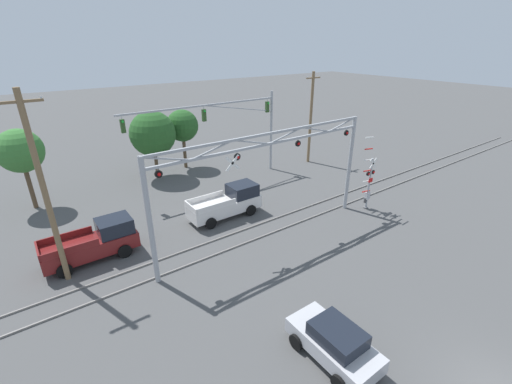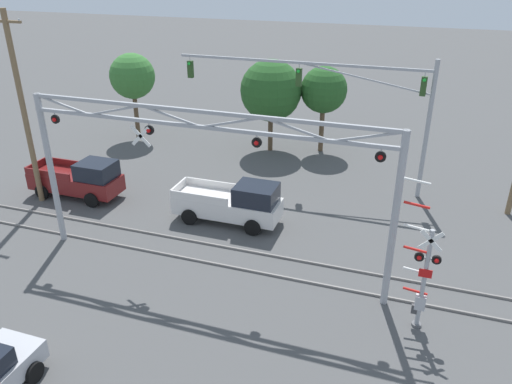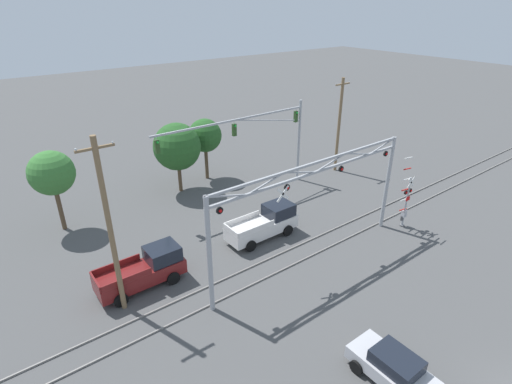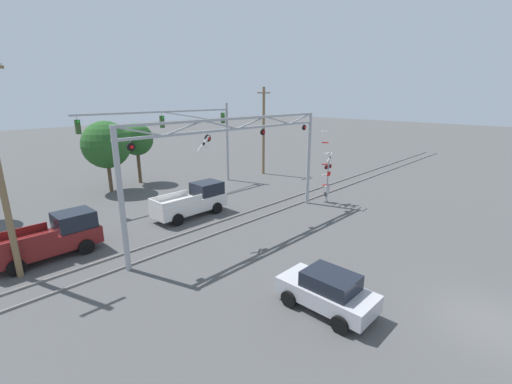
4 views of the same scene
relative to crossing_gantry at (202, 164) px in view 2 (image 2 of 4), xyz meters
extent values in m
cube|color=gray|center=(0.01, 0.28, -4.75)|extent=(80.00, 0.08, 0.10)
cube|color=gray|center=(0.01, 1.72, -4.75)|extent=(80.00, 0.08, 0.10)
cylinder|color=#9EA0A5|center=(-7.40, 0.00, -1.31)|extent=(0.27, 0.27, 6.98)
cylinder|color=#9EA0A5|center=(7.43, 0.00, -1.31)|extent=(0.27, 0.27, 6.98)
cube|color=#9EA0A5|center=(0.01, 0.00, 1.51)|extent=(15.10, 0.14, 0.14)
cube|color=#9EA0A5|center=(0.01, 0.00, 2.11)|extent=(15.10, 0.14, 0.14)
cube|color=#9EA0A5|center=(-6.16, 0.00, 1.81)|extent=(2.49, 0.08, 0.68)
cube|color=#9EA0A5|center=(-3.69, 0.00, 1.81)|extent=(2.49, 0.08, 0.68)
cube|color=#9EA0A5|center=(-1.22, 0.00, 1.81)|extent=(2.49, 0.08, 0.68)
cube|color=#9EA0A5|center=(1.25, 0.00, 1.81)|extent=(2.49, 0.08, 0.68)
cube|color=#9EA0A5|center=(3.72, 0.00, 1.81)|extent=(2.49, 0.08, 0.68)
cube|color=#9EA0A5|center=(6.19, 0.00, 1.81)|extent=(2.49, 0.08, 0.68)
cylinder|color=black|center=(-6.66, 0.00, 1.15)|extent=(0.38, 0.10, 0.38)
sphere|color=red|center=(-6.66, -0.07, 1.15)|extent=(0.18, 0.18, 0.18)
cylinder|color=#9EA0A5|center=(-6.66, 0.00, 1.39)|extent=(0.04, 0.04, 0.10)
cylinder|color=black|center=(-2.21, 0.00, 1.15)|extent=(0.38, 0.10, 0.38)
sphere|color=red|center=(-2.21, -0.07, 1.15)|extent=(0.18, 0.18, 0.18)
cylinder|color=#9EA0A5|center=(-2.21, 0.00, 1.39)|extent=(0.04, 0.04, 0.10)
cylinder|color=black|center=(2.24, 0.00, 1.15)|extent=(0.38, 0.10, 0.38)
sphere|color=red|center=(2.24, -0.07, 1.15)|extent=(0.18, 0.18, 0.18)
cylinder|color=#9EA0A5|center=(2.24, 0.00, 1.39)|extent=(0.04, 0.04, 0.10)
cylinder|color=black|center=(6.69, 0.00, 1.15)|extent=(0.38, 0.10, 0.38)
sphere|color=red|center=(6.69, -0.07, 1.15)|extent=(0.18, 0.18, 0.18)
cylinder|color=#9EA0A5|center=(6.69, 0.00, 1.39)|extent=(0.04, 0.04, 0.10)
cube|color=white|center=(-2.58, -0.10, 0.89)|extent=(0.88, 0.03, 0.88)
cube|color=white|center=(-2.58, -0.10, 0.89)|extent=(0.88, 0.03, 0.88)
cylinder|color=black|center=(-2.58, -0.12, 0.89)|extent=(0.04, 0.04, 0.02)
cylinder|color=#9EA0A5|center=(8.69, -0.98, -2.81)|extent=(0.16, 0.16, 3.98)
cylinder|color=#59595B|center=(8.69, -0.98, -4.75)|extent=(0.35, 0.35, 0.10)
cube|color=white|center=(8.69, -1.09, -1.17)|extent=(0.78, 0.03, 0.78)
cube|color=white|center=(8.69, -1.09, -1.17)|extent=(0.78, 0.03, 0.78)
cylinder|color=black|center=(8.69, -1.11, -1.17)|extent=(0.04, 0.04, 0.02)
cylinder|color=black|center=(8.41, -0.98, -1.92)|extent=(0.32, 0.09, 0.32)
sphere|color=red|center=(8.41, -1.04, -1.92)|extent=(0.16, 0.16, 0.16)
cylinder|color=black|center=(8.97, -0.98, -1.92)|extent=(0.32, 0.09, 0.32)
sphere|color=red|center=(8.97, -1.04, -1.92)|extent=(0.16, 0.16, 0.16)
cube|color=#9EA0A5|center=(8.69, -0.98, -1.92)|extent=(0.64, 0.06, 0.06)
cube|color=red|center=(8.69, -1.08, -2.47)|extent=(0.44, 0.02, 0.32)
cube|color=#B2B2B7|center=(8.69, -0.98, -3.75)|extent=(0.36, 0.28, 0.56)
cylinder|color=red|center=(8.46, -0.98, -3.33)|extent=(0.84, 0.09, 0.19)
cylinder|color=white|center=(8.37, -0.98, -2.50)|extent=(0.84, 0.09, 0.19)
cylinder|color=red|center=(8.27, -0.98, -1.67)|extent=(0.84, 0.09, 0.19)
cylinder|color=white|center=(8.17, -0.98, -0.83)|extent=(0.84, 0.09, 0.19)
cylinder|color=red|center=(8.08, -0.98, 0.00)|extent=(0.84, 0.09, 0.19)
cylinder|color=white|center=(7.98, -0.98, 0.84)|extent=(0.84, 0.09, 0.19)
cube|color=#3F3F42|center=(8.55, -0.98, -4.10)|extent=(0.24, 0.12, 0.36)
cylinder|color=#9EA0A5|center=(8.23, 10.21, -1.04)|extent=(0.24, 0.24, 7.52)
cube|color=#9EA0A5|center=(1.21, 10.21, 2.12)|extent=(14.04, 0.14, 0.14)
cube|color=#9EA0A5|center=(4.72, 10.21, 1.52)|extent=(7.04, 0.08, 1.28)
cylinder|color=#9EA0A5|center=(-5.32, 10.21, 1.97)|extent=(0.04, 0.04, 0.30)
cube|color=#28471E|center=(-5.32, 10.21, 1.33)|extent=(0.30, 0.26, 0.97)
sphere|color=green|center=(-5.32, 10.04, 1.69)|extent=(0.18, 0.18, 0.18)
cylinder|color=#9EA0A5|center=(1.21, 10.21, 1.97)|extent=(0.04, 0.04, 0.30)
cube|color=#28471E|center=(1.21, 10.21, 1.33)|extent=(0.30, 0.26, 0.97)
sphere|color=green|center=(1.21, 10.04, 1.69)|extent=(0.18, 0.18, 0.18)
cylinder|color=#9EA0A5|center=(7.73, 10.21, 1.97)|extent=(0.04, 0.04, 0.30)
cube|color=#28471E|center=(7.73, 10.21, 1.33)|extent=(0.30, 0.26, 0.97)
sphere|color=green|center=(7.73, 10.04, 1.69)|extent=(0.18, 0.18, 0.18)
cube|color=silver|center=(-0.73, 4.15, -3.95)|extent=(5.35, 1.80, 0.89)
cube|color=black|center=(0.81, 4.15, -3.06)|extent=(1.98, 1.66, 0.89)
cube|color=silver|center=(-1.82, 3.29, -3.30)|extent=(2.97, 0.08, 0.40)
cube|color=silver|center=(-1.82, 5.01, -3.30)|extent=(2.97, 0.08, 0.40)
cube|color=silver|center=(-3.35, 4.15, -3.30)|extent=(0.10, 1.72, 0.40)
cylinder|color=black|center=(0.93, 3.24, -4.40)|extent=(0.81, 0.24, 0.81)
cylinder|color=black|center=(0.93, 5.06, -4.40)|extent=(0.81, 0.24, 0.81)
cylinder|color=black|center=(-2.39, 3.24, -4.40)|extent=(0.81, 0.24, 0.81)
cylinder|color=black|center=(-2.39, 5.06, -4.40)|extent=(0.81, 0.24, 0.81)
cube|color=maroon|center=(-9.72, 4.18, -3.95)|extent=(5.14, 1.80, 0.89)
cube|color=black|center=(-8.25, 4.18, -3.06)|extent=(1.90, 1.66, 0.89)
cube|color=maroon|center=(-10.78, 3.32, -3.30)|extent=(2.84, 0.08, 0.40)
cube|color=maroon|center=(-10.78, 5.04, -3.30)|extent=(2.84, 0.08, 0.40)
cube|color=maroon|center=(-12.25, 4.18, -3.30)|extent=(0.10, 1.72, 0.40)
cylinder|color=black|center=(-8.13, 3.27, -4.40)|extent=(0.81, 0.24, 0.81)
cylinder|color=black|center=(-8.13, 5.09, -4.40)|extent=(0.81, 0.24, 0.81)
cylinder|color=black|center=(-11.32, 3.27, -4.40)|extent=(0.81, 0.24, 0.81)
cylinder|color=black|center=(-11.32, 5.09, -4.40)|extent=(0.81, 0.24, 0.81)
cylinder|color=black|center=(-2.57, -7.56, -4.46)|extent=(0.24, 0.69, 0.69)
cylinder|color=brown|center=(-11.25, 3.06, 0.17)|extent=(0.28, 0.28, 9.95)
cube|color=brown|center=(-11.25, 3.06, 4.55)|extent=(1.80, 0.12, 0.12)
cylinder|color=silver|center=(-10.43, 3.06, 4.65)|extent=(0.08, 0.08, 0.12)
cylinder|color=brown|center=(-11.70, 13.96, -3.10)|extent=(0.32, 0.32, 3.41)
sphere|color=#387533|center=(-11.70, 13.96, -0.29)|extent=(3.16, 3.16, 3.16)
cylinder|color=brown|center=(1.58, 15.57, -3.22)|extent=(0.32, 0.32, 3.16)
sphere|color=#265623|center=(1.58, 15.57, -0.58)|extent=(3.05, 3.05, 3.05)
cylinder|color=brown|center=(-1.73, 14.60, -3.44)|extent=(0.32, 0.32, 2.72)
sphere|color=#265623|center=(-1.73, 14.60, -0.67)|extent=(4.04, 4.04, 4.04)
camera|label=1|loc=(-11.81, -14.99, 6.97)|focal=24.00mm
camera|label=2|loc=(7.78, -16.35, 7.34)|focal=35.00mm
camera|label=3|loc=(-15.76, -15.01, 10.68)|focal=28.00mm
camera|label=4|loc=(-13.98, -14.93, 3.44)|focal=24.00mm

